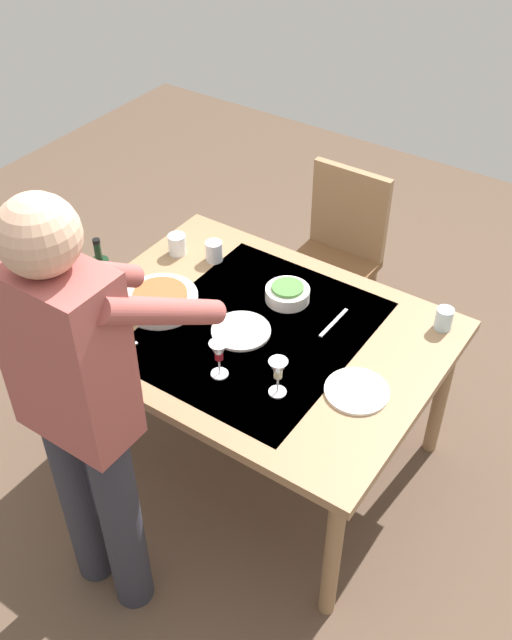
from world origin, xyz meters
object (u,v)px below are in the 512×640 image
object	(u,v)px
serving_bowl_pasta	(161,300)
wine_glass_right	(278,371)
chair_near	(337,249)
wine_bottle	(102,279)
water_cup_near_right	(444,319)
water_cup_near_left	(177,244)
dining_table	(256,343)
wine_glass_left	(219,353)
person_server	(82,403)
dinner_plate_near	(241,331)
water_cup_far_left	(214,251)
side_bowl_salad	(288,293)
dinner_plate_far	(357,391)

from	to	relation	value
serving_bowl_pasta	wine_glass_right	bearing A→B (deg)	167.55
chair_near	serving_bowl_pasta	xyz separation A→B (m)	(0.26, 1.01, 0.23)
wine_bottle	water_cup_near_right	size ratio (longest dim) A/B	3.32
water_cup_near_left	dining_table	bearing A→B (deg)	157.78
chair_near	wine_glass_left	size ratio (longest dim) A/B	6.03
person_server	wine_glass_left	world-z (taller)	person_server
dinner_plate_near	water_cup_near_left	bearing A→B (deg)	-27.44
water_cup_far_left	dining_table	bearing A→B (deg)	145.37
water_cup_near_right	side_bowl_salad	distance (m)	0.62
dining_table	water_cup_far_left	world-z (taller)	water_cup_far_left
water_cup_near_right	side_bowl_salad	size ratio (longest dim) A/B	0.50
wine_glass_left	dining_table	bearing A→B (deg)	-84.13
person_server	water_cup_near_left	distance (m)	1.15
person_server	wine_glass_right	size ratio (longest dim) A/B	11.19
wine_bottle	water_cup_near_left	distance (m)	0.43
water_cup_far_left	serving_bowl_pasta	bearing A→B (deg)	92.15
wine_glass_left	water_cup_near_left	world-z (taller)	wine_glass_left
wine_glass_right	water_cup_near_left	size ratio (longest dim) A/B	1.65
water_cup_near_right	wine_bottle	bearing A→B (deg)	26.89
person_server	water_cup_near_left	world-z (taller)	person_server
wine_glass_left	wine_bottle	bearing A→B (deg)	-7.81
wine_bottle	wine_glass_left	bearing A→B (deg)	172.19
wine_glass_right	wine_glass_left	bearing A→B (deg)	10.36
chair_near	serving_bowl_pasta	size ratio (longest dim) A/B	3.03
dining_table	side_bowl_salad	bearing A→B (deg)	-91.07
wine_glass_right	water_cup_near_left	xyz separation A→B (m)	(0.82, -0.47, -0.06)
wine_glass_right	water_cup_near_right	world-z (taller)	wine_glass_right
wine_glass_right	side_bowl_salad	bearing A→B (deg)	-61.98
wine_glass_left	water_cup_far_left	distance (m)	0.71
dining_table	dinner_plate_far	size ratio (longest dim) A/B	6.10
wine_glass_right	dinner_plate_near	bearing A→B (deg)	-33.57
person_server	water_cup_near_right	distance (m)	1.41
dining_table	side_bowl_salad	size ratio (longest dim) A/B	7.80
dinner_plate_far	wine_bottle	bearing A→B (deg)	5.84
wine_glass_right	serving_bowl_pasta	xyz separation A→B (m)	(0.65, -0.14, -0.07)
chair_near	side_bowl_salad	distance (m)	0.74
dinner_plate_far	side_bowl_salad	bearing A→B (deg)	-32.66
person_server	water_cup_near_right	world-z (taller)	person_server
dinner_plate_near	wine_glass_left	bearing A→B (deg)	106.46
dining_table	serving_bowl_pasta	size ratio (longest dim) A/B	4.68
water_cup_near_left	side_bowl_salad	xyz separation A→B (m)	(-0.58, 0.01, -0.01)
person_server	water_cup_near_left	xyz separation A→B (m)	(0.48, -1.03, -0.19)
chair_near	dinner_plate_near	size ratio (longest dim) A/B	3.96
dining_table	chair_near	size ratio (longest dim) A/B	1.54
chair_near	serving_bowl_pasta	distance (m)	1.07
wine_glass_right	water_cup_far_left	size ratio (longest dim) A/B	1.67
wine_glass_right	person_server	bearing A→B (deg)	58.34
wine_glass_right	dinner_plate_far	world-z (taller)	wine_glass_right
water_cup_far_left	dinner_plate_far	bearing A→B (deg)	157.89
dinner_plate_far	dinner_plate_near	bearing A→B (deg)	-3.92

